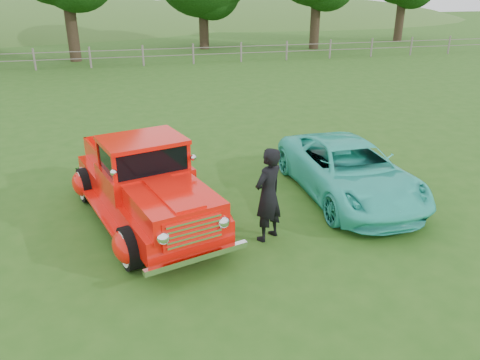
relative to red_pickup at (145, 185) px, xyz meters
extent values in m
plane|color=#255215|center=(1.34, -1.91, -0.80)|extent=(140.00, 140.00, 0.00)
ellipsoid|color=#386424|center=(21.34, 60.09, -4.65)|extent=(72.00, 52.00, 14.00)
cube|color=slate|center=(1.34, 20.09, -0.25)|extent=(48.00, 0.04, 0.04)
cube|color=slate|center=(1.34, 20.09, 0.15)|extent=(48.00, 0.04, 0.04)
cylinder|color=black|center=(-2.66, 23.09, 1.62)|extent=(0.70, 0.70, 4.84)
cylinder|color=black|center=(6.34, 27.09, 1.07)|extent=(0.70, 0.70, 3.74)
cylinder|color=black|center=(14.34, 25.09, 1.40)|extent=(0.70, 0.70, 4.40)
cylinder|color=black|center=(23.34, 28.09, 1.29)|extent=(0.70, 0.70, 4.18)
cylinder|color=black|center=(-0.40, -1.68, -0.42)|extent=(0.43, 0.80, 0.76)
cylinder|color=black|center=(1.20, -1.24, -0.42)|extent=(0.43, 0.80, 0.76)
cylinder|color=black|center=(-1.22, 1.31, -0.42)|extent=(0.43, 0.80, 0.76)
cylinder|color=black|center=(0.38, 1.75, -0.42)|extent=(0.43, 0.80, 0.76)
cube|color=red|center=(-0.01, 0.04, -0.22)|extent=(2.72, 4.86, 0.44)
ellipsoid|color=red|center=(-0.47, -1.70, -0.38)|extent=(0.60, 0.83, 0.54)
ellipsoid|color=red|center=(1.27, -1.22, -0.38)|extent=(0.60, 0.83, 0.54)
ellipsoid|color=red|center=(-1.29, 1.29, -0.38)|extent=(0.60, 0.83, 0.54)
ellipsoid|color=red|center=(0.45, 1.77, -0.38)|extent=(0.60, 0.83, 0.54)
cube|color=red|center=(0.40, -1.46, 0.17)|extent=(1.71, 1.90, 0.42)
cube|color=red|center=(0.02, -0.06, 0.19)|extent=(1.90, 1.73, 0.44)
cube|color=black|center=(0.02, -0.06, 0.66)|extent=(1.69, 1.46, 0.50)
cube|color=red|center=(0.02, -0.06, 0.94)|extent=(1.79, 1.58, 0.08)
cube|color=red|center=(-0.37, 1.34, 0.15)|extent=(1.65, 2.19, 0.45)
cube|color=white|center=(0.62, -2.24, 0.05)|extent=(1.05, 0.38, 0.50)
cube|color=white|center=(0.64, -2.34, -0.38)|extent=(1.77, 0.58, 0.10)
cube|color=white|center=(-0.65, 2.37, -0.38)|extent=(1.68, 0.55, 0.10)
imported|color=#33CCB6|center=(4.51, 0.07, -0.17)|extent=(2.11, 4.50, 1.24)
imported|color=black|center=(2.15, -1.32, 0.11)|extent=(0.79, 0.72, 1.81)
camera|label=1|loc=(-0.34, -8.72, 3.66)|focal=35.00mm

